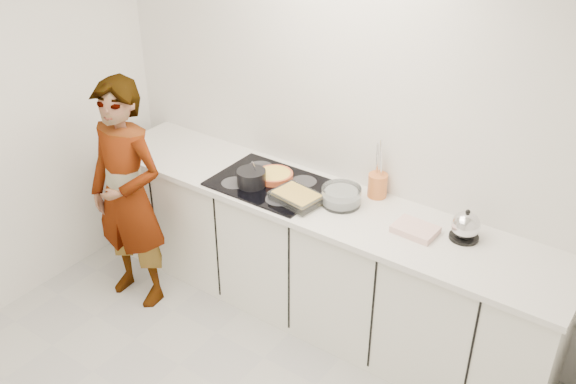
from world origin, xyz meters
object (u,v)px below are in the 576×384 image
Objects in this scene: tart_dish at (274,175)px; mixing_bowl at (341,197)px; cook at (128,196)px; hob at (269,183)px; saucepan at (251,178)px; utensil_crock at (378,185)px; baking_dish at (297,197)px; kettle at (466,226)px.

mixing_bowl is (0.52, -0.01, 0.02)m from tart_dish.
mixing_bowl is 1.43m from cook.
hob is 2.21× the size of tart_dish.
saucepan is at bearing -112.79° from tart_dish.
utensil_crock is at bearing 27.06° from saucepan.
tart_dish is (-0.00, 0.06, 0.03)m from hob.
hob is 4.69× the size of utensil_crock.
cook reaches higher than hob.
cook is at bearing -157.26° from baking_dish.
kettle is at bearing 12.96° from baking_dish.
hob is 2.21× the size of baking_dish.
saucepan is 0.61m from mixing_bowl.
tart_dish is 0.17m from saucepan.
tart_dish is 0.33m from baking_dish.
hob is 0.95m from cook.
tart_dish is 0.69m from utensil_crock.
cook reaches higher than utensil_crock.
saucepan is at bearing -152.94° from utensil_crock.
tart_dish is 0.20× the size of cook.
cook reaches higher than tart_dish.
hob is 0.52m from mixing_bowl.
saucepan is at bearing 28.09° from cook.
mixing_bowl is at bearing 20.52° from cook.
mixing_bowl is at bearing -0.88° from tart_dish.
tart_dish is 1.29m from kettle.
tart_dish is 0.52m from mixing_bowl.
saucepan reaches higher than utensil_crock.
baking_dish is 1.03m from kettle.
utensil_crock is at bearing 25.50° from cook.
utensil_crock is (-0.64, 0.14, -0.00)m from kettle.
baking_dish is (0.29, -0.16, 0.01)m from tart_dish.
saucepan is 0.85m from cook.
utensil_crock is (0.65, 0.27, 0.07)m from hob.
mixing_bowl reaches higher than hob.
mixing_bowl is (0.52, 0.05, 0.05)m from hob.
baking_dish is at bearing -0.00° from saucepan.
mixing_bowl is 0.20× the size of cook.
mixing_bowl is 2.11× the size of utensil_crock.
baking_dish is at bearing -134.65° from utensil_crock.
utensil_crock is (0.13, 0.22, 0.02)m from mixing_bowl.
baking_dish is at bearing 18.53° from cook.
utensil_crock is 1.65m from cook.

